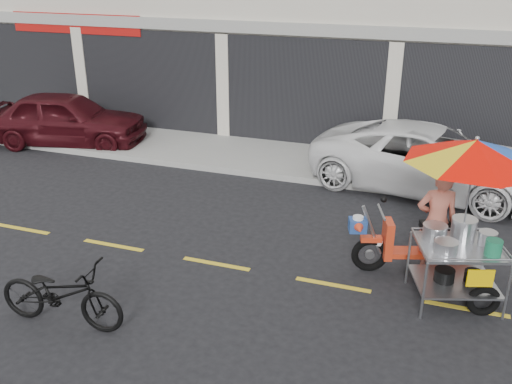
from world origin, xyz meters
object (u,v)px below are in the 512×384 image
(white_pickup, at_px, (430,159))
(near_bicycle, at_px, (61,294))
(food_vendor_rig, at_px, (456,193))
(maroon_sedan, at_px, (66,119))

(white_pickup, relative_size, near_bicycle, 2.69)
(near_bicycle, height_order, food_vendor_rig, food_vendor_rig)
(white_pickup, xyz_separation_m, near_bicycle, (-4.47, -6.85, -0.21))
(maroon_sedan, height_order, white_pickup, maroon_sedan)
(near_bicycle, relative_size, food_vendor_rig, 0.63)
(near_bicycle, bearing_deg, food_vendor_rig, -64.96)
(near_bicycle, bearing_deg, maroon_sedan, 31.91)
(white_pickup, distance_m, near_bicycle, 8.18)
(maroon_sedan, bearing_deg, food_vendor_rig, -124.61)
(maroon_sedan, bearing_deg, white_pickup, -102.51)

